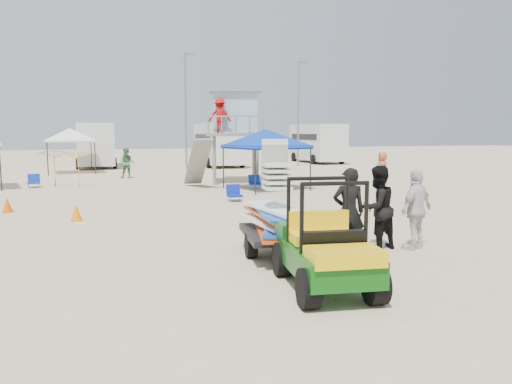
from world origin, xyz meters
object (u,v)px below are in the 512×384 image
object	(u,v)px
utility_cart	(325,240)
surf_trailer	(277,215)
lifeguard_tower	(233,116)
man_left	(349,212)
canopy_blue	(266,132)

from	to	relation	value
utility_cart	surf_trailer	xyz separation A→B (m)	(0.00, 2.33, 0.03)
utility_cart	lifeguard_tower	bearing A→B (deg)	80.01
utility_cart	lifeguard_tower	size ratio (longest dim) A/B	0.55
man_left	surf_trailer	bearing A→B (deg)	4.09
utility_cart	lifeguard_tower	xyz separation A→B (m)	(3.12, 17.70, 2.60)
surf_trailer	lifeguard_tower	distance (m)	15.88
man_left	canopy_blue	size ratio (longest dim) A/B	0.51
utility_cart	man_left	world-z (taller)	man_left
lifeguard_tower	canopy_blue	world-z (taller)	lifeguard_tower
man_left	lifeguard_tower	size ratio (longest dim) A/B	0.41
man_left	canopy_blue	bearing A→B (deg)	-85.19
lifeguard_tower	surf_trailer	bearing A→B (deg)	-101.46
utility_cart	surf_trailer	bearing A→B (deg)	89.94
surf_trailer	man_left	world-z (taller)	surf_trailer
lifeguard_tower	canopy_blue	bearing A→B (deg)	-79.40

